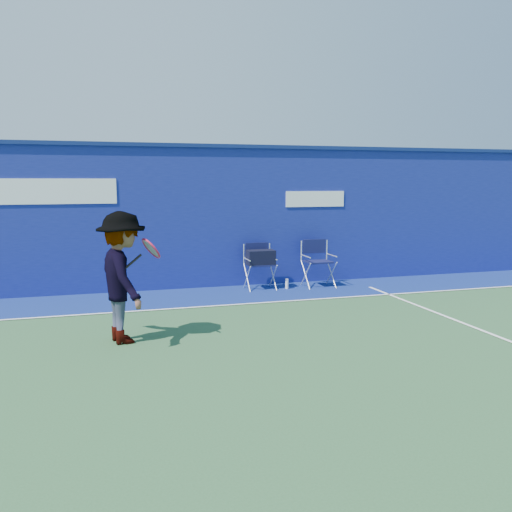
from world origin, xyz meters
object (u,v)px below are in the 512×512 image
object	(u,v)px
tennis_player	(123,277)
directors_chair_right	(318,272)
water_bottle	(287,284)
directors_chair_left	(260,270)

from	to	relation	value
tennis_player	directors_chair_right	bearing A→B (deg)	35.06
directors_chair_right	tennis_player	bearing A→B (deg)	-144.94
water_bottle	tennis_player	size ratio (longest dim) A/B	0.12
directors_chair_left	tennis_player	world-z (taller)	tennis_player
directors_chair_left	directors_chair_right	distance (m)	1.31
water_bottle	tennis_player	world-z (taller)	tennis_player
tennis_player	water_bottle	bearing A→B (deg)	39.79
directors_chair_left	water_bottle	size ratio (longest dim) A/B	4.47
directors_chair_right	water_bottle	xyz separation A→B (m)	(-0.75, -0.06, -0.21)
directors_chair_left	tennis_player	bearing A→B (deg)	-133.89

